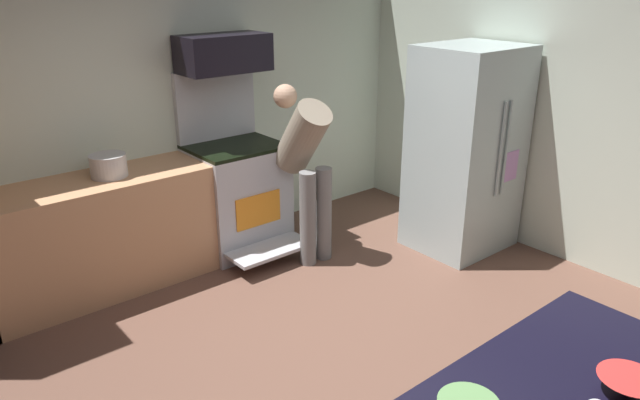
# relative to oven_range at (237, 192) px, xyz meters

# --- Properties ---
(ground_plane) EXTENTS (5.20, 4.80, 0.02)m
(ground_plane) POSITION_rel_oven_range_xyz_m (-0.46, -1.97, -0.52)
(ground_plane) COLOR brown
(wall_back) EXTENTS (5.20, 0.12, 2.60)m
(wall_back) POSITION_rel_oven_range_xyz_m (-0.46, 0.37, 0.79)
(wall_back) COLOR silver
(wall_back) RESTS_ON ground
(wall_right) EXTENTS (0.12, 4.80, 2.60)m
(wall_right) POSITION_rel_oven_range_xyz_m (2.08, -1.97, 0.79)
(wall_right) COLOR silver
(wall_right) RESTS_ON ground
(lower_cabinet_run) EXTENTS (2.40, 0.60, 0.90)m
(lower_cabinet_run) POSITION_rel_oven_range_xyz_m (-1.36, 0.01, -0.06)
(lower_cabinet_run) COLOR tan
(lower_cabinet_run) RESTS_ON ground
(oven_range) EXTENTS (0.76, 0.96, 1.56)m
(oven_range) POSITION_rel_oven_range_xyz_m (0.00, 0.00, 0.00)
(oven_range) COLOR #BABCC4
(oven_range) RESTS_ON ground
(microwave) EXTENTS (0.74, 0.38, 0.30)m
(microwave) POSITION_rel_oven_range_xyz_m (0.00, 0.09, 1.20)
(microwave) COLOR black
(microwave) RESTS_ON oven_range
(refrigerator) EXTENTS (0.84, 0.74, 1.78)m
(refrigerator) POSITION_rel_oven_range_xyz_m (1.57, -1.24, 0.38)
(refrigerator) COLOR #AFC3C4
(refrigerator) RESTS_ON ground
(person_cook) EXTENTS (0.31, 0.62, 1.47)m
(person_cook) POSITION_rel_oven_range_xyz_m (0.35, -0.54, 0.35)
(person_cook) COLOR slate
(person_cook) RESTS_ON ground
(mixing_bowl_large) EXTENTS (0.23, 0.23, 0.07)m
(mixing_bowl_large) POSITION_rel_oven_range_xyz_m (-0.55, -3.59, 0.42)
(mixing_bowl_large) COLOR red
(mixing_bowl_large) RESTS_ON counter_island
(stock_pot) EXTENTS (0.27, 0.27, 0.17)m
(stock_pot) POSITION_rel_oven_range_xyz_m (-1.09, 0.01, 0.47)
(stock_pot) COLOR #B9B7BA
(stock_pot) RESTS_ON lower_cabinet_run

